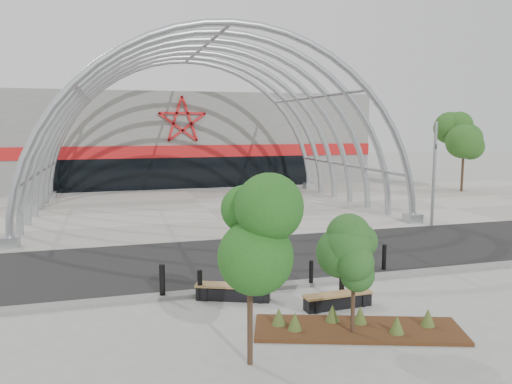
{
  "coord_description": "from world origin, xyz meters",
  "views": [
    {
      "loc": [
        -5.51,
        -15.25,
        5.33
      ],
      "look_at": [
        0.0,
        4.0,
        2.6
      ],
      "focal_mm": 35.0,
      "sensor_mm": 36.0,
      "label": 1
    }
  ],
  "objects_px": {
    "street_tree_1": "(354,252)",
    "bollard_2": "(342,286)",
    "bench_1": "(338,301)",
    "street_tree_0": "(250,242)",
    "bench_0": "(233,292)",
    "signal_pole": "(434,172)"
  },
  "relations": [
    {
      "from": "street_tree_1",
      "to": "bollard_2",
      "type": "bearing_deg",
      "value": 70.78
    },
    {
      "from": "street_tree_1",
      "to": "bench_1",
      "type": "xyz_separation_m",
      "value": [
        0.49,
        1.89,
        -1.97
      ]
    },
    {
      "from": "signal_pole",
      "to": "street_tree_0",
      "type": "height_order",
      "value": "signal_pole"
    },
    {
      "from": "street_tree_0",
      "to": "bollard_2",
      "type": "xyz_separation_m",
      "value": [
        3.68,
        3.0,
        -2.3
      ]
    },
    {
      "from": "street_tree_1",
      "to": "street_tree_0",
      "type": "bearing_deg",
      "value": -165.68
    },
    {
      "from": "bench_0",
      "to": "bollard_2",
      "type": "bearing_deg",
      "value": -19.81
    },
    {
      "from": "bench_0",
      "to": "bench_1",
      "type": "height_order",
      "value": "bench_0"
    },
    {
      "from": "street_tree_1",
      "to": "bollard_2",
      "type": "relative_size",
      "value": 3.01
    },
    {
      "from": "bench_1",
      "to": "bollard_2",
      "type": "bearing_deg",
      "value": 51.51
    },
    {
      "from": "signal_pole",
      "to": "bollard_2",
      "type": "relative_size",
      "value": 5.41
    },
    {
      "from": "street_tree_0",
      "to": "street_tree_1",
      "type": "relative_size",
      "value": 1.28
    },
    {
      "from": "street_tree_1",
      "to": "bench_0",
      "type": "distance_m",
      "value": 4.53
    },
    {
      "from": "signal_pole",
      "to": "street_tree_1",
      "type": "xyz_separation_m",
      "value": [
        -10.33,
        -11.33,
        -0.67
      ]
    },
    {
      "from": "signal_pole",
      "to": "street_tree_1",
      "type": "bearing_deg",
      "value": -132.35
    },
    {
      "from": "street_tree_0",
      "to": "bollard_2",
      "type": "bearing_deg",
      "value": 39.23
    },
    {
      "from": "bench_1",
      "to": "bollard_2",
      "type": "xyz_separation_m",
      "value": [
        0.3,
        0.38,
        0.29
      ]
    },
    {
      "from": "bench_1",
      "to": "bollard_2",
      "type": "distance_m",
      "value": 0.56
    },
    {
      "from": "bench_0",
      "to": "bollard_2",
      "type": "relative_size",
      "value": 2.3
    },
    {
      "from": "street_tree_0",
      "to": "street_tree_1",
      "type": "bearing_deg",
      "value": 14.32
    },
    {
      "from": "street_tree_0",
      "to": "signal_pole",
      "type": "bearing_deg",
      "value": 42.4
    },
    {
      "from": "street_tree_0",
      "to": "street_tree_1",
      "type": "height_order",
      "value": "street_tree_0"
    },
    {
      "from": "bench_0",
      "to": "signal_pole",
      "type": "bearing_deg",
      "value": 32.21
    }
  ]
}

